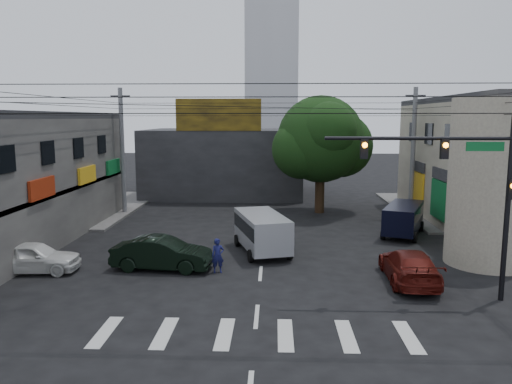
# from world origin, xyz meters

# --- Properties ---
(ground) EXTENTS (160.00, 160.00, 0.00)m
(ground) POSITION_xyz_m (0.00, 0.00, 0.00)
(ground) COLOR black
(ground) RESTS_ON ground
(sidewalk_far_left) EXTENTS (16.00, 16.00, 0.15)m
(sidewalk_far_left) POSITION_xyz_m (-18.00, 18.00, 0.07)
(sidewalk_far_left) COLOR #514F4C
(sidewalk_far_left) RESTS_ON ground
(sidewalk_far_right) EXTENTS (16.00, 16.00, 0.15)m
(sidewalk_far_right) POSITION_xyz_m (18.00, 18.00, 0.07)
(sidewalk_far_right) COLOR #514F4C
(sidewalk_far_right) RESTS_ON ground
(corner_column) EXTENTS (4.00, 4.00, 8.00)m
(corner_column) POSITION_xyz_m (11.00, 4.00, 4.00)
(corner_column) COLOR gray
(corner_column) RESTS_ON ground
(building_far) EXTENTS (14.00, 10.00, 6.00)m
(building_far) POSITION_xyz_m (-4.00, 26.00, 3.00)
(building_far) COLOR #232326
(building_far) RESTS_ON ground
(billboard) EXTENTS (7.00, 0.30, 2.60)m
(billboard) POSITION_xyz_m (-4.00, 21.10, 7.30)
(billboard) COLOR olive
(billboard) RESTS_ON building_far
(tower_distant) EXTENTS (9.00, 9.00, 44.00)m
(tower_distant) POSITION_xyz_m (0.00, 70.00, 22.00)
(tower_distant) COLOR silver
(tower_distant) RESTS_ON ground
(street_tree) EXTENTS (6.40, 6.40, 8.70)m
(street_tree) POSITION_xyz_m (4.00, 17.00, 5.47)
(street_tree) COLOR black
(street_tree) RESTS_ON ground
(traffic_gantry) EXTENTS (7.10, 0.35, 7.20)m
(traffic_gantry) POSITION_xyz_m (7.82, -1.00, 4.83)
(traffic_gantry) COLOR black
(traffic_gantry) RESTS_ON ground
(utility_pole_far_left) EXTENTS (0.32, 0.32, 9.20)m
(utility_pole_far_left) POSITION_xyz_m (-10.50, 16.00, 4.60)
(utility_pole_far_left) COLOR #59595B
(utility_pole_far_left) RESTS_ON ground
(utility_pole_far_right) EXTENTS (0.32, 0.32, 9.20)m
(utility_pole_far_right) POSITION_xyz_m (10.50, 16.00, 4.60)
(utility_pole_far_right) COLOR #59595B
(utility_pole_far_right) RESTS_ON ground
(dark_sedan) EXTENTS (2.51, 4.97, 1.54)m
(dark_sedan) POSITION_xyz_m (-4.63, 2.47, 0.77)
(dark_sedan) COLOR black
(dark_sedan) RESTS_ON ground
(white_compact) EXTENTS (2.25, 4.46, 1.44)m
(white_compact) POSITION_xyz_m (-10.50, 1.79, 0.72)
(white_compact) COLOR silver
(white_compact) RESTS_ON ground
(maroon_sedan) EXTENTS (2.33, 5.03, 1.42)m
(maroon_sedan) POSITION_xyz_m (6.47, 1.09, 0.71)
(maroon_sedan) COLOR #4C0F0A
(maroon_sedan) RESTS_ON ground
(silver_minivan) EXTENTS (5.83, 4.54, 2.05)m
(silver_minivan) POSITION_xyz_m (-0.03, 5.61, 1.02)
(silver_minivan) COLOR #A5A7AE
(silver_minivan) RESTS_ON ground
(navy_van) EXTENTS (5.94, 5.09, 1.88)m
(navy_van) POSITION_xyz_m (8.42, 9.81, 0.94)
(navy_van) COLOR black
(navy_van) RESTS_ON ground
(traffic_officer) EXTENTS (0.78, 0.68, 1.59)m
(traffic_officer) POSITION_xyz_m (-1.97, 2.08, 0.80)
(traffic_officer) COLOR #131545
(traffic_officer) RESTS_ON ground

